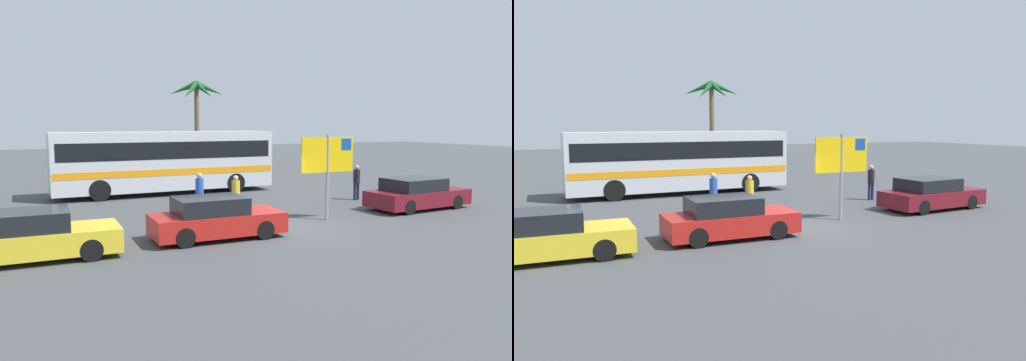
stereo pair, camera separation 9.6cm
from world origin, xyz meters
The scene contains 10 objects.
ground centered at (0.00, 0.00, 0.00)m, with size 120.00×120.00×0.00m, color #424447.
bus_front_coach centered at (-1.17, 10.15, 1.78)m, with size 11.04×2.45×3.17m.
ferry_sign centered at (2.48, 0.79, 2.33)m, with size 2.20×0.11×3.20m.
car_yellow centered at (-7.66, -0.39, 0.64)m, with size 4.40×1.83×1.32m.
car_maroon centered at (7.18, 1.15, 0.64)m, with size 4.57×2.14×1.32m.
car_red centered at (-2.39, -0.18, 0.64)m, with size 4.17×1.79×1.32m.
pedestrian_by_bus centered at (6.39, 4.22, 0.97)m, with size 0.32×0.32×1.65m.
pedestrian_near_sign centered at (-0.34, 2.96, 0.94)m, with size 0.32×0.32×1.60m.
pedestrian_crossing_lot centered at (-1.54, 3.77, 0.99)m, with size 0.32×0.32×1.68m.
palm_tree_seaside centered at (2.81, 16.69, 5.06)m, with size 3.63×3.51×6.37m.
Camera 2 is at (-7.72, -14.46, 3.62)m, focal length 34.49 mm.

